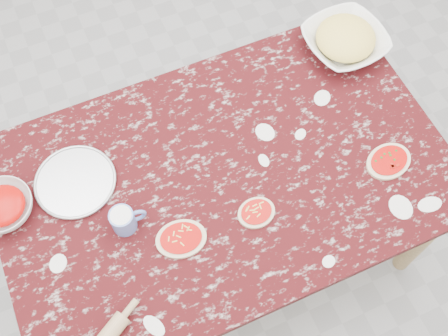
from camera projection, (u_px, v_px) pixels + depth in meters
ground at (224, 244)px, 2.59m from camera, size 4.00×4.00×0.00m
worktable at (224, 184)px, 2.00m from camera, size 1.60×1.00×0.75m
pizza_tray at (75, 182)px, 1.91m from camera, size 0.29×0.29×0.01m
sauce_bowl at (3, 207)px, 1.83m from camera, size 0.27×0.27×0.07m
cheese_bowl at (345, 42)px, 2.15m from camera, size 0.34×0.34×0.08m
flour_mug at (124, 220)px, 1.79m from camera, size 0.12×0.08×0.10m
pizza_left at (181, 239)px, 1.81m from camera, size 0.19×0.16×0.02m
pizza_mid at (256, 213)px, 1.85m from camera, size 0.14×0.12×0.02m
pizza_right at (389, 161)px, 1.94m from camera, size 0.20×0.16×0.02m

